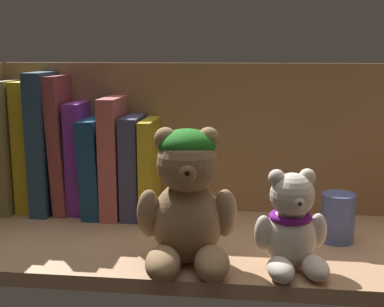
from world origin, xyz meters
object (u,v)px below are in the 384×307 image
Objects in this scene: book_3 at (65,144)px; book_5 at (99,164)px; book_6 at (118,154)px; book_8 at (153,165)px; book_1 at (31,146)px; book_7 at (137,164)px; teddy_bear_larger at (187,201)px; teddy_bear_smaller at (292,228)px; book_0 at (16,145)px; pillar_candle at (338,218)px; book_2 at (49,142)px; book_4 at (81,157)px.

book_5 is (5.98, 0.00, -3.49)cm from book_3.
book_3 reaches higher than book_6.
book_3 is 15.81cm from book_8.
book_6 reaches higher than book_8.
book_1 reaches higher than book_6.
book_7 reaches higher than book_8.
teddy_bear_smaller is (13.31, -0.10, -2.98)cm from teddy_bear_larger.
book_6 is (3.35, 0.00, 1.79)cm from book_5.
pillar_candle is at bearing -11.06° from book_0.
pillar_candle is (32.19, -10.50, -4.88)cm from book_7.
book_0 is 1.01× the size of book_1.
book_1 reaches higher than book_7.
book_3 reaches higher than teddy_bear_larger.
book_5 is at bearing 180.00° from book_6.
book_3 is (8.92, 0.00, 0.43)cm from book_0.
book_5 is at bearing 0.00° from book_0.
book_0 is 1.37× the size of book_8.
book_2 is at bearing 0.00° from book_0.
book_2 reaches higher than teddy_bear_smaller.
book_4 is at bearing 180.00° from book_6.
teddy_bear_larger is 23.88cm from pillar_candle.
book_4 is at bearing 165.97° from pillar_candle.
book_5 is 0.97× the size of book_7.
book_0 is at bearing 168.94° from pillar_candle.
book_5 is 2.29× the size of pillar_candle.
book_0 reaches higher than book_7.
book_4 is at bearing 180.00° from book_7.
book_1 is 52.61cm from pillar_candle.
book_6 reaches higher than teddy_bear_larger.
book_2 reaches higher than book_8.
book_0 reaches higher than book_1.
book_5 is 1.26× the size of teddy_bear_smaller.
book_6 is 37.53cm from pillar_candle.
book_8 is (15.42, 0.00, -3.47)cm from book_3.
book_8 is at bearing 135.80° from teddy_bear_smaller.
book_3 is (2.91, 0.00, -0.30)cm from book_2.
book_5 is at bearing 180.00° from book_7.
book_8 is at bearing 0.00° from book_5.
book_4 is (2.76, 0.00, -2.23)cm from book_3.
teddy_bear_smaller is at bearing -44.20° from book_8.
book_8 is at bearing 160.32° from pillar_candle.
book_6 is at bearing 180.00° from book_8.
book_0 is 1.13× the size of book_6.
book_2 is 18.72cm from book_8.
book_0 is 15.21cm from book_5.
book_2 is 49.56cm from pillar_candle.
book_2 is (3.28, 0.00, 0.80)cm from book_1.
book_2 is 3.34× the size of pillar_candle.
book_3 is 1.17× the size of book_6.
book_4 is at bearing 180.00° from book_8.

